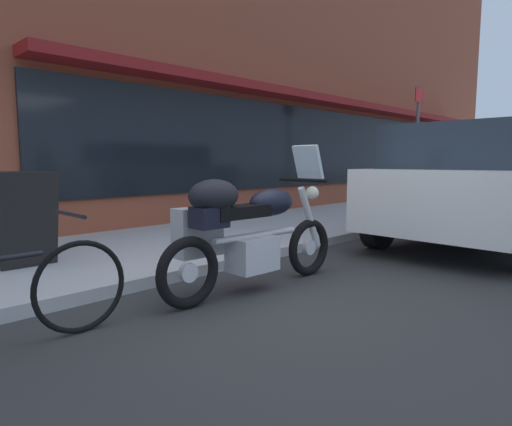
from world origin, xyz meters
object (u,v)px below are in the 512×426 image
parked_minivan (490,183)px  sandwich_board_sign (26,219)px  parking_sign_pole (417,138)px  touring_motorcycle (243,229)px

parked_minivan → sandwich_board_sign: bearing=152.4°
parking_sign_pole → parked_minivan: bearing=-140.5°
parking_sign_pole → touring_motorcycle: bearing=-167.6°
parking_sign_pole → sandwich_board_sign: bearing=177.4°
parked_minivan → sandwich_board_sign: size_ratio=4.79×
sandwich_board_sign → touring_motorcycle: bearing=-58.1°
touring_motorcycle → parked_minivan: (4.19, -0.87, 0.30)m
touring_motorcycle → parking_sign_pole: parking_sign_pole is taller
parked_minivan → sandwich_board_sign: (-5.41, 2.83, -0.28)m
touring_motorcycle → sandwich_board_sign: size_ratio=2.18×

